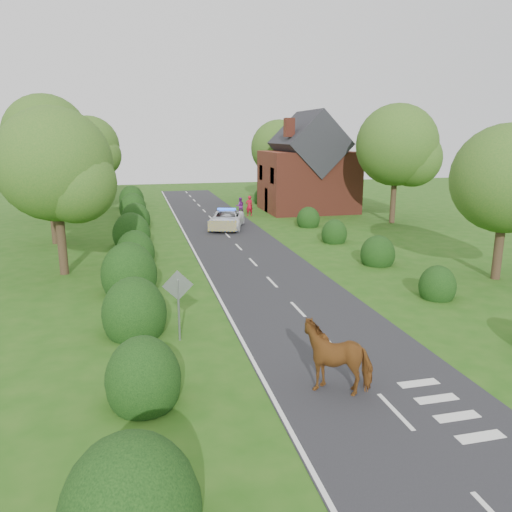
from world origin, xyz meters
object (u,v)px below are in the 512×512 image
object	(u,v)px
road_sign	(178,295)
pedestrian_red	(249,206)
police_van	(227,219)
cow	(337,360)
pedestrian_purple	(240,206)

from	to	relation	value
road_sign	pedestrian_red	world-z (taller)	road_sign
police_van	pedestrian_red	world-z (taller)	pedestrian_red
pedestrian_red	police_van	bearing A→B (deg)	53.13
road_sign	cow	bearing A→B (deg)	-47.38
cow	police_van	distance (m)	25.16
cow	pedestrian_red	xyz separation A→B (m)	(4.48, 30.64, 0.07)
cow	road_sign	bearing A→B (deg)	-113.75
pedestrian_purple	pedestrian_red	bearing A→B (deg)	129.53
road_sign	pedestrian_purple	world-z (taller)	road_sign
road_sign	pedestrian_purple	xyz separation A→B (m)	(7.85, 27.10, -0.88)
cow	pedestrian_red	world-z (taller)	pedestrian_red
cow	police_van	bearing A→B (deg)	-159.64
pedestrian_purple	cow	bearing A→B (deg)	84.86
road_sign	pedestrian_red	bearing A→B (deg)	72.04
cow	police_van	xyz separation A→B (m)	(1.43, 25.12, -0.12)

